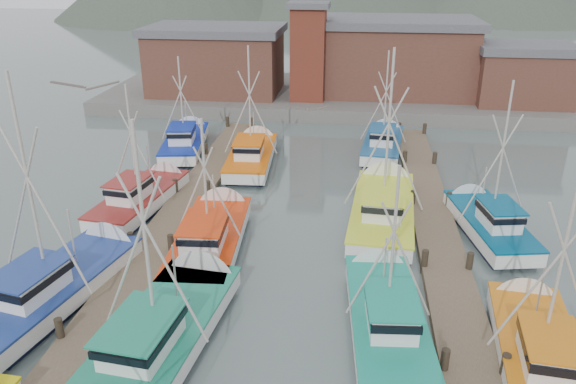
# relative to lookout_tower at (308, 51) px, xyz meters

# --- Properties ---
(ground) EXTENTS (260.00, 260.00, 0.00)m
(ground) POSITION_rel_lookout_tower_xyz_m (2.00, -33.00, -5.55)
(ground) COLOR #495855
(ground) RESTS_ON ground
(dock_left) EXTENTS (2.30, 46.00, 1.50)m
(dock_left) POSITION_rel_lookout_tower_xyz_m (-5.00, -28.96, -5.34)
(dock_left) COLOR #4C3D2F
(dock_left) RESTS_ON ground
(dock_right) EXTENTS (2.30, 46.00, 1.50)m
(dock_right) POSITION_rel_lookout_tower_xyz_m (9.00, -28.96, -5.34)
(dock_right) COLOR #4C3D2F
(dock_right) RESTS_ON ground
(quay) EXTENTS (44.00, 16.00, 1.20)m
(quay) POSITION_rel_lookout_tower_xyz_m (2.00, 4.00, -4.95)
(quay) COLOR slate
(quay) RESTS_ON ground
(shed_left) EXTENTS (12.72, 8.48, 6.20)m
(shed_left) POSITION_rel_lookout_tower_xyz_m (-9.00, 2.00, -1.21)
(shed_left) COLOR brown
(shed_left) RESTS_ON quay
(shed_center) EXTENTS (14.84, 9.54, 6.90)m
(shed_center) POSITION_rel_lookout_tower_xyz_m (8.00, 4.00, -0.86)
(shed_center) COLOR brown
(shed_center) RESTS_ON quay
(shed_right) EXTENTS (8.48, 6.36, 5.20)m
(shed_right) POSITION_rel_lookout_tower_xyz_m (19.00, 1.00, -1.71)
(shed_right) COLOR brown
(shed_right) RESTS_ON quay
(lookout_tower) EXTENTS (3.60, 3.60, 8.50)m
(lookout_tower) POSITION_rel_lookout_tower_xyz_m (0.00, 0.00, 0.00)
(lookout_tower) COLOR maroon
(lookout_tower) RESTS_ON quay
(distant_hills) EXTENTS (175.00, 140.00, 42.00)m
(distant_hills) POSITION_rel_lookout_tower_xyz_m (-10.76, 89.59, -5.55)
(distant_hills) COLOR #485446
(distant_hills) RESTS_ON ground
(boat_4) EXTENTS (4.24, 10.44, 9.92)m
(boat_4) POSITION_rel_lookout_tower_xyz_m (-2.10, -34.40, -4.87)
(boat_4) COLOR black
(boat_4) RESTS_ON ground
(boat_5) EXTENTS (3.40, 8.95, 7.76)m
(boat_5) POSITION_rel_lookout_tower_xyz_m (6.05, -32.25, -4.87)
(boat_5) COLOR black
(boat_5) RESTS_ON ground
(boat_6) EXTENTS (4.76, 10.00, 10.70)m
(boat_6) POSITION_rel_lookout_tower_xyz_m (-7.57, -31.85, -4.86)
(boat_6) COLOR black
(boat_6) RESTS_ON ground
(boat_7) EXTENTS (3.60, 8.78, 8.93)m
(boat_7) POSITION_rel_lookout_tower_xyz_m (11.34, -33.84, -4.87)
(boat_7) COLOR black
(boat_7) RESTS_ON ground
(boat_8) EXTENTS (3.53, 9.63, 7.74)m
(boat_8) POSITION_rel_lookout_tower_xyz_m (-2.27, -26.88, -4.87)
(boat_8) COLOR black
(boat_8) RESTS_ON ground
(boat_9) EXTENTS (4.21, 10.43, 10.42)m
(boat_9) POSITION_rel_lookout_tower_xyz_m (6.29, -22.25, -4.86)
(boat_9) COLOR black
(boat_9) RESTS_ON ground
(boat_10) EXTENTS (3.70, 8.68, 8.00)m
(boat_10) POSITION_rel_lookout_tower_xyz_m (-7.41, -22.48, -4.87)
(boat_10) COLOR black
(boat_10) RESTS_ON ground
(boat_11) EXTENTS (3.88, 8.30, 8.85)m
(boat_11) POSITION_rel_lookout_tower_xyz_m (11.58, -23.47, -4.87)
(boat_11) COLOR black
(boat_11) RESTS_ON ground
(boat_12) EXTENTS (3.62, 9.11, 9.00)m
(boat_12) POSITION_rel_lookout_tower_xyz_m (-2.52, -14.51, -4.87)
(boat_12) COLOR black
(boat_12) RESTS_ON ground
(boat_13) EXTENTS (3.39, 8.55, 8.16)m
(boat_13) POSITION_rel_lookout_tower_xyz_m (6.63, -10.72, -4.87)
(boat_13) COLOR black
(boat_13) RESTS_ON ground
(boat_14) EXTENTS (3.87, 8.89, 7.75)m
(boat_14) POSITION_rel_lookout_tower_xyz_m (-8.03, -12.11, -4.87)
(boat_14) COLOR black
(boat_14) RESTS_ON ground
(gull_near) EXTENTS (1.55, 0.66, 0.24)m
(gull_near) POSITION_rel_lookout_tower_xyz_m (-1.46, -39.21, 5.33)
(gull_near) COLOR gray
(gull_near) RESTS_ON ground
(gull_far) EXTENTS (1.55, 0.64, 0.24)m
(gull_far) POSITION_rel_lookout_tower_xyz_m (2.76, -30.73, 2.75)
(gull_far) COLOR gray
(gull_far) RESTS_ON ground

